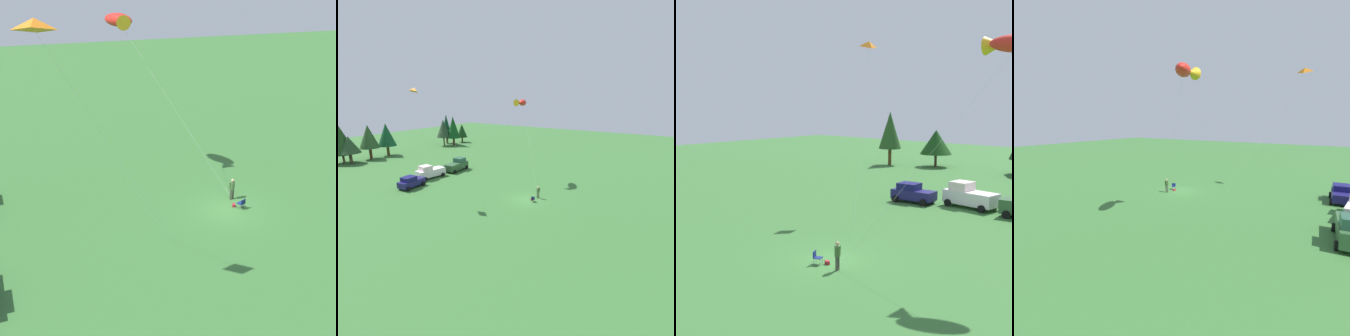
% 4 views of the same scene
% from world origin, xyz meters
% --- Properties ---
extents(ground_plane, '(160.00, 160.00, 0.00)m').
position_xyz_m(ground_plane, '(0.00, 0.00, 0.00)').
color(ground_plane, '#386E32').
extents(person_kite_flyer, '(0.41, 0.53, 1.74)m').
position_xyz_m(person_kite_flyer, '(1.47, -0.99, 1.02)').
color(person_kite_flyer, '#404036').
rests_on(person_kite_flyer, ground).
extents(folding_chair, '(0.63, 0.63, 0.82)m').
position_xyz_m(folding_chair, '(-0.18, -1.07, 0.49)').
color(folding_chair, navy).
rests_on(folding_chair, ground).
extents(backpack_on_grass, '(0.38, 0.34, 0.22)m').
position_xyz_m(backpack_on_grass, '(0.31, -0.64, 0.11)').
color(backpack_on_grass, '#A51F29').
rests_on(backpack_on_grass, ground).
extents(car_navy_hatch, '(4.33, 2.48, 1.89)m').
position_xyz_m(car_navy_hatch, '(-5.65, 17.70, 0.95)').
color(car_navy_hatch, navy).
rests_on(car_navy_hatch, ground).
extents(truck_white_pickup, '(5.21, 2.90, 2.34)m').
position_xyz_m(truck_white_pickup, '(-0.49, 19.34, 1.10)').
color(truck_white_pickup, white).
rests_on(truck_white_pickup, ground).
extents(truck_green_flatbed, '(5.17, 2.79, 2.34)m').
position_xyz_m(truck_green_flatbed, '(5.69, 18.71, 1.10)').
color(truck_green_flatbed, '#315832').
rests_on(truck_green_flatbed, ground).
extents(treeline_distant, '(57.34, 9.05, 8.68)m').
position_xyz_m(treeline_distant, '(4.02, 41.24, 4.85)').
color(treeline_distant, '#55361A').
rests_on(treeline_distant, ground).
extents(kite_large_fish, '(9.06, 8.26, 13.50)m').
position_xyz_m(kite_large_fish, '(8.41, 6.01, 12.95)').
color(kite_large_fish, red).
rests_on(kite_large_fish, ground).
extents(kite_delta_orange, '(5.26, 8.29, 15.16)m').
position_xyz_m(kite_delta_orange, '(-7.27, 12.73, 14.76)').
color(kite_delta_orange, orange).
rests_on(kite_delta_orange, ground).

